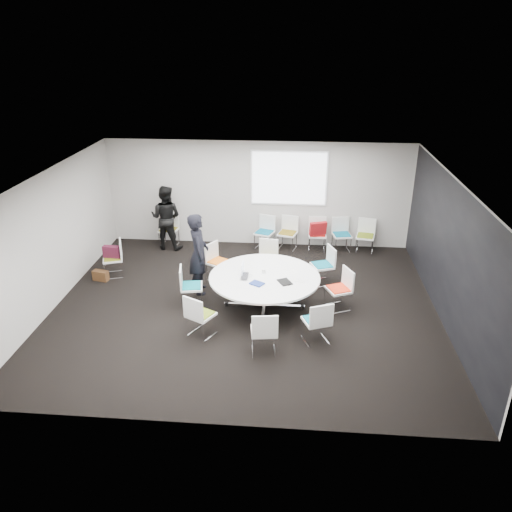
# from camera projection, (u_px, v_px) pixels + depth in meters

# --- Properties ---
(room_shell) EXTENTS (8.08, 7.08, 2.88)m
(room_shell) POSITION_uv_depth(u_px,v_px,m) (249.00, 246.00, 9.98)
(room_shell) COLOR black
(room_shell) RESTS_ON ground
(conference_table) EXTENTS (2.28, 2.28, 0.73)m
(conference_table) POSITION_uv_depth(u_px,v_px,m) (264.00, 284.00, 10.30)
(conference_table) COLOR silver
(conference_table) RESTS_ON ground
(projection_screen) EXTENTS (1.90, 0.03, 1.35)m
(projection_screen) POSITION_uv_depth(u_px,v_px,m) (289.00, 179.00, 12.88)
(projection_screen) COLOR white
(projection_screen) RESTS_ON room_shell
(chair_ring_a) EXTENTS (0.60, 0.60, 0.88)m
(chair_ring_a) POSITION_uv_depth(u_px,v_px,m) (338.00, 297.00, 10.38)
(chair_ring_a) COLOR silver
(chair_ring_a) RESTS_ON ground
(chair_ring_b) EXTENTS (0.58, 0.59, 0.88)m
(chair_ring_b) POSITION_uv_depth(u_px,v_px,m) (322.00, 272.00, 11.44)
(chair_ring_b) COLOR silver
(chair_ring_b) RESTS_ON ground
(chair_ring_c) EXTENTS (0.53, 0.52, 0.88)m
(chair_ring_c) POSITION_uv_depth(u_px,v_px,m) (267.00, 266.00, 11.76)
(chair_ring_c) COLOR silver
(chair_ring_c) RESTS_ON ground
(chair_ring_d) EXTENTS (0.62, 0.62, 0.88)m
(chair_ring_d) POSITION_uv_depth(u_px,v_px,m) (218.00, 269.00, 11.60)
(chair_ring_d) COLOR silver
(chair_ring_d) RESTS_ON ground
(chair_ring_e) EXTENTS (0.52, 0.53, 0.88)m
(chair_ring_e) POSITION_uv_depth(u_px,v_px,m) (191.00, 294.00, 10.50)
(chair_ring_e) COLOR silver
(chair_ring_e) RESTS_ON ground
(chair_ring_f) EXTENTS (0.62, 0.61, 0.88)m
(chair_ring_f) POSITION_uv_depth(u_px,v_px,m) (201.00, 323.00, 9.44)
(chair_ring_f) COLOR silver
(chair_ring_f) RESTS_ON ground
(chair_ring_g) EXTENTS (0.52, 0.51, 0.88)m
(chair_ring_g) POSITION_uv_depth(u_px,v_px,m) (264.00, 340.00, 8.93)
(chair_ring_g) COLOR silver
(chair_ring_g) RESTS_ON ground
(chair_ring_h) EXTENTS (0.59, 0.59, 0.88)m
(chair_ring_h) POSITION_uv_depth(u_px,v_px,m) (316.00, 329.00, 9.24)
(chair_ring_h) COLOR silver
(chair_ring_h) RESTS_ON ground
(chair_back_a) EXTENTS (0.58, 0.58, 0.88)m
(chair_back_a) POSITION_uv_depth(u_px,v_px,m) (264.00, 239.00, 13.31)
(chair_back_a) COLOR silver
(chair_back_a) RESTS_ON ground
(chair_back_b) EXTENTS (0.56, 0.56, 0.88)m
(chair_back_b) POSITION_uv_depth(u_px,v_px,m) (287.00, 239.00, 13.26)
(chair_back_b) COLOR silver
(chair_back_b) RESTS_ON ground
(chair_back_c) EXTENTS (0.47, 0.45, 0.88)m
(chair_back_c) POSITION_uv_depth(u_px,v_px,m) (317.00, 240.00, 13.18)
(chair_back_c) COLOR silver
(chair_back_c) RESTS_ON ground
(chair_back_d) EXTENTS (0.54, 0.53, 0.88)m
(chair_back_d) POSITION_uv_depth(u_px,v_px,m) (341.00, 241.00, 13.15)
(chair_back_d) COLOR silver
(chair_back_d) RESTS_ON ground
(chair_back_e) EXTENTS (0.55, 0.54, 0.88)m
(chair_back_e) POSITION_uv_depth(u_px,v_px,m) (365.00, 242.00, 13.07)
(chair_back_e) COLOR silver
(chair_back_e) RESTS_ON ground
(chair_spare_left) EXTENTS (0.58, 0.58, 0.88)m
(chair_spare_left) POSITION_uv_depth(u_px,v_px,m) (114.00, 265.00, 11.79)
(chair_spare_left) COLOR silver
(chair_spare_left) RESTS_ON ground
(chair_person_back) EXTENTS (0.53, 0.52, 0.88)m
(chair_person_back) POSITION_uv_depth(u_px,v_px,m) (169.00, 236.00, 13.49)
(chair_person_back) COLOR silver
(chair_person_back) RESTS_ON ground
(person_main) EXTENTS (0.57, 0.74, 1.82)m
(person_main) POSITION_uv_depth(u_px,v_px,m) (199.00, 254.00, 10.82)
(person_main) COLOR black
(person_main) RESTS_ON ground
(person_back) EXTENTS (0.92, 0.76, 1.72)m
(person_back) POSITION_uv_depth(u_px,v_px,m) (166.00, 217.00, 13.10)
(person_back) COLOR black
(person_back) RESTS_ON ground
(laptop) EXTENTS (0.22, 0.35, 0.03)m
(laptop) POSITION_uv_depth(u_px,v_px,m) (247.00, 276.00, 10.19)
(laptop) COLOR #333338
(laptop) RESTS_ON conference_table
(laptop_lid) EXTENTS (0.02, 0.30, 0.22)m
(laptop_lid) POSITION_uv_depth(u_px,v_px,m) (243.00, 268.00, 10.30)
(laptop_lid) COLOR silver
(laptop_lid) RESTS_ON conference_table
(notebook_black) EXTENTS (0.33, 0.37, 0.02)m
(notebook_black) POSITION_uv_depth(u_px,v_px,m) (285.00, 282.00, 9.97)
(notebook_black) COLOR black
(notebook_black) RESTS_ON conference_table
(tablet_folio) EXTENTS (0.33, 0.31, 0.03)m
(tablet_folio) POSITION_uv_depth(u_px,v_px,m) (257.00, 283.00, 9.91)
(tablet_folio) COLOR navy
(tablet_folio) RESTS_ON conference_table
(papers_right) EXTENTS (0.37, 0.35, 0.00)m
(papers_right) POSITION_uv_depth(u_px,v_px,m) (291.00, 273.00, 10.37)
(papers_right) COLOR white
(papers_right) RESTS_ON conference_table
(papers_front) EXTENTS (0.35, 0.30, 0.00)m
(papers_front) POSITION_uv_depth(u_px,v_px,m) (299.00, 280.00, 10.09)
(papers_front) COLOR silver
(papers_front) RESTS_ON conference_table
(cup) EXTENTS (0.08, 0.08, 0.09)m
(cup) POSITION_uv_depth(u_px,v_px,m) (264.00, 271.00, 10.35)
(cup) COLOR white
(cup) RESTS_ON conference_table
(phone) EXTENTS (0.15, 0.10, 0.01)m
(phone) POSITION_uv_depth(u_px,v_px,m) (287.00, 285.00, 9.88)
(phone) COLOR black
(phone) RESTS_ON conference_table
(maroon_bag) EXTENTS (0.41, 0.17, 0.28)m
(maroon_bag) POSITION_uv_depth(u_px,v_px,m) (112.00, 252.00, 11.65)
(maroon_bag) COLOR #481326
(maroon_bag) RESTS_ON chair_spare_left
(brown_bag) EXTENTS (0.39, 0.24, 0.24)m
(brown_bag) POSITION_uv_depth(u_px,v_px,m) (101.00, 276.00, 11.63)
(brown_bag) COLOR #4A2D17
(brown_bag) RESTS_ON ground
(red_jacket) EXTENTS (0.47, 0.29, 0.36)m
(red_jacket) POSITION_uv_depth(u_px,v_px,m) (318.00, 229.00, 12.80)
(red_jacket) COLOR maroon
(red_jacket) RESTS_ON chair_back_c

